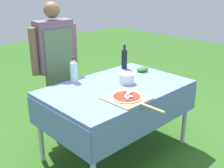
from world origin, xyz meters
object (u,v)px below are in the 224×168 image
at_px(pizza_on_peel, 128,98).
at_px(oil_bottle, 124,59).
at_px(herb_container, 142,70).
at_px(mixing_tub, 127,78).
at_px(prep_table, 117,94).
at_px(water_bottle, 74,70).
at_px(person_cook, 55,59).

xyz_separation_m(pizza_on_peel, oil_bottle, (0.65, 0.66, 0.11)).
height_order(herb_container, mixing_tub, mixing_tub).
distance_m(prep_table, water_bottle, 0.50).
xyz_separation_m(prep_table, oil_bottle, (0.49, 0.36, 0.20)).
height_order(prep_table, person_cook, person_cook).
bearing_deg(prep_table, mixing_tub, -2.44).
distance_m(prep_table, pizza_on_peel, 0.35).
bearing_deg(prep_table, herb_container, 12.76).
bearing_deg(herb_container, pizza_on_peel, -148.70).
distance_m(prep_table, person_cook, 0.86).
bearing_deg(pizza_on_peel, person_cook, 90.29).
relative_size(person_cook, mixing_tub, 9.73).
distance_m(water_bottle, mixing_tub, 0.55).
bearing_deg(prep_table, water_bottle, 118.53).
xyz_separation_m(prep_table, water_bottle, (-0.22, 0.40, 0.20)).
distance_m(pizza_on_peel, water_bottle, 0.72).
bearing_deg(mixing_tub, herb_container, 17.76).
height_order(pizza_on_peel, herb_container, herb_container).
height_order(prep_table, herb_container, herb_container).
bearing_deg(water_bottle, mixing_tub, -48.85).
xyz_separation_m(pizza_on_peel, water_bottle, (-0.06, 0.71, 0.11)).
height_order(person_cook, water_bottle, person_cook).
xyz_separation_m(prep_table, pizza_on_peel, (-0.16, -0.30, 0.09)).
relative_size(water_bottle, mixing_tub, 1.65).
xyz_separation_m(oil_bottle, water_bottle, (-0.71, 0.04, 0.00)).
bearing_deg(oil_bottle, person_cook, 146.55).
xyz_separation_m(oil_bottle, herb_container, (0.05, -0.24, -0.09)).
bearing_deg(mixing_tub, water_bottle, 131.15).
height_order(pizza_on_peel, oil_bottle, oil_bottle).
height_order(oil_bottle, water_bottle, oil_bottle).
distance_m(person_cook, pizza_on_peel, 1.11).
xyz_separation_m(person_cook, pizza_on_peel, (0.02, -1.10, -0.14)).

